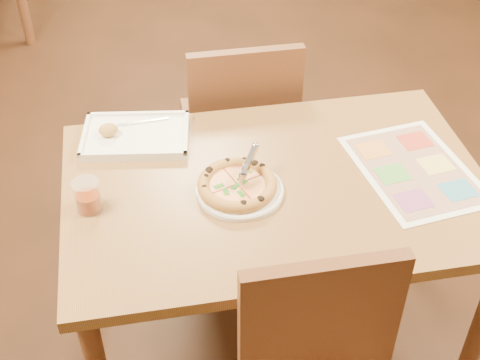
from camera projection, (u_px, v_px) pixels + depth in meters
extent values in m
plane|color=#341A0E|center=(270.00, 329.00, 2.51)|extent=(7.00, 7.00, 0.00)
cube|color=brown|center=(276.00, 188.00, 2.06)|extent=(1.30, 0.85, 0.04)
cylinder|color=brown|center=(97.00, 217.00, 2.49)|extent=(0.06, 0.06, 0.68)
cylinder|color=brown|center=(480.00, 327.00, 2.10)|extent=(0.06, 0.06, 0.68)
cylinder|color=brown|center=(398.00, 180.00, 2.65)|extent=(0.06, 0.06, 0.68)
cube|color=brown|center=(320.00, 325.00, 1.70)|extent=(0.42, 0.04, 0.45)
cube|color=brown|center=(237.00, 125.00, 2.75)|extent=(0.42, 0.42, 0.04)
cube|color=brown|center=(246.00, 105.00, 2.46)|extent=(0.42, 0.04, 0.45)
cylinder|color=white|center=(240.00, 191.00, 2.01)|extent=(0.27, 0.27, 0.01)
cylinder|color=#C19242|center=(237.00, 187.00, 2.01)|extent=(0.23, 0.23, 0.01)
cylinder|color=#FBD388|center=(237.00, 185.00, 2.00)|extent=(0.20, 0.20, 0.01)
torus|color=#C19242|center=(237.00, 184.00, 2.00)|extent=(0.24, 0.24, 0.04)
cylinder|color=silver|center=(243.00, 174.00, 1.98)|extent=(0.04, 0.06, 0.07)
cube|color=silver|center=(250.00, 160.00, 2.01)|extent=(0.07, 0.10, 0.05)
cube|color=white|center=(136.00, 137.00, 2.22)|extent=(0.38, 0.29, 0.02)
cube|color=silver|center=(135.00, 134.00, 2.21)|extent=(0.17, 0.02, 0.00)
ellipsoid|color=#C18D45|center=(108.00, 130.00, 2.19)|extent=(0.07, 0.05, 0.04)
cylinder|color=#872F0A|center=(89.00, 202.00, 1.95)|extent=(0.07, 0.07, 0.05)
cylinder|color=white|center=(88.00, 196.00, 1.93)|extent=(0.08, 0.08, 0.10)
cube|color=white|center=(414.00, 170.00, 2.10)|extent=(0.38, 0.50, 0.00)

